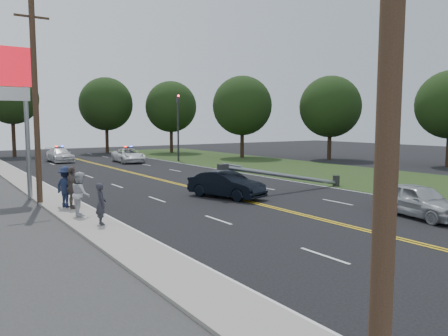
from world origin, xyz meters
TOP-DOWN VIEW (x-y plane):
  - ground at (0.00, 0.00)m, footprint 120.00×120.00m
  - sidewalk at (-8.40, 10.00)m, footprint 1.80×70.00m
  - grass_verge at (13.50, 10.00)m, footprint 12.00×80.00m
  - centerline_yellow at (0.00, 10.00)m, footprint 0.36×80.00m
  - pylon_sign at (-10.50, 14.00)m, footprint 3.20×0.35m
  - traffic_signal at (8.30, 30.00)m, footprint 0.28×0.41m
  - fallen_streetlight at (4.19, 8.00)m, footprint 9.36×0.44m
  - utility_pole_near at (-9.20, -8.00)m, footprint 1.60×0.28m
  - utility_pole_mid at (-9.20, 12.00)m, footprint 1.60×0.28m
  - tree_6 at (-5.26, 46.16)m, footprint 6.08×6.08m
  - tree_7 at (6.25, 46.47)m, footprint 7.08×7.08m
  - tree_8 at (13.62, 41.94)m, footprint 6.85×6.85m
  - tree_9 at (16.66, 29.90)m, footprint 6.87×6.87m
  - tree_13 at (23.12, 22.34)m, footprint 6.74×6.74m
  - crashed_sedan at (-0.29, 8.38)m, footprint 2.87×4.67m
  - waiting_sedan at (3.93, -0.37)m, footprint 2.45×4.49m
  - emergency_a at (3.28, 31.50)m, footprint 2.68×5.25m
  - emergency_b at (-2.47, 35.99)m, footprint 2.17×5.05m
  - bystander_a at (-8.22, 5.49)m, footprint 0.46×0.64m
  - bystander_b at (-8.39, 7.65)m, footprint 0.88×1.04m
  - bystander_c at (-8.42, 9.89)m, footprint 1.19×1.45m
  - bystander_d at (-8.29, 9.39)m, footprint 0.69×1.23m

SIDE VIEW (x-z plane):
  - ground at x=0.00m, z-range 0.00..0.00m
  - grass_verge at x=13.50m, z-range 0.00..0.01m
  - centerline_yellow at x=0.00m, z-range 0.01..0.01m
  - sidewalk at x=-8.40m, z-range 0.00..0.12m
  - emergency_a at x=3.28m, z-range 0.00..1.42m
  - waiting_sedan at x=3.93m, z-range 0.00..1.45m
  - emergency_b at x=-2.47m, z-range 0.00..1.45m
  - crashed_sedan at x=-0.29m, z-range 0.00..1.45m
  - fallen_streetlight at x=4.19m, z-range -0.04..1.88m
  - bystander_a at x=-8.22m, z-range 0.12..1.77m
  - bystander_b at x=-8.39m, z-range 0.12..2.01m
  - bystander_c at x=-8.42m, z-range 0.12..2.08m
  - bystander_d at x=-8.29m, z-range 0.12..2.09m
  - traffic_signal at x=8.30m, z-range 0.68..7.73m
  - utility_pole_near at x=-9.20m, z-range 0.08..10.08m
  - utility_pole_mid at x=-9.20m, z-range 0.08..10.08m
  - tree_13 at x=23.12m, z-range 1.22..10.42m
  - pylon_sign at x=-10.50m, z-range 2.00..10.00m
  - tree_9 at x=16.66m, z-range 1.29..10.77m
  - tree_8 at x=13.62m, z-range 1.38..11.01m
  - tree_7 at x=6.25m, z-range 1.50..11.59m
  - tree_6 at x=-5.26m, z-range 1.92..11.88m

